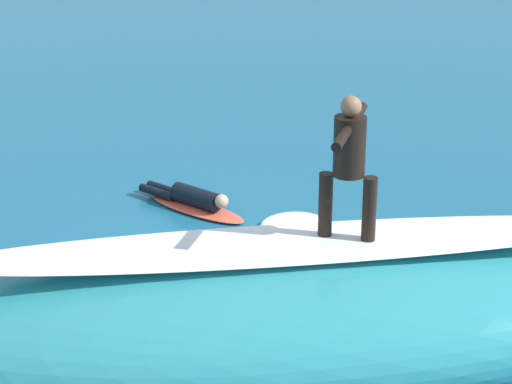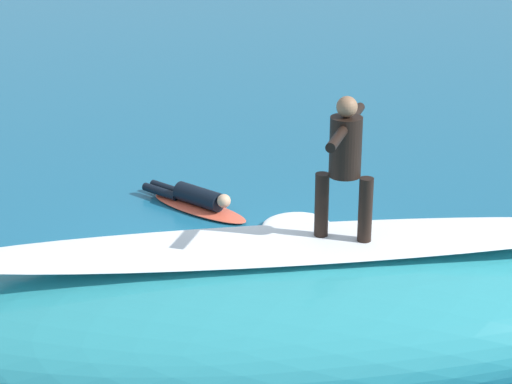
{
  "view_description": "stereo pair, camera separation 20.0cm",
  "coord_description": "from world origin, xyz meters",
  "views": [
    {
      "loc": [
        -0.1,
        11.73,
        5.76
      ],
      "look_at": [
        -0.37,
        0.18,
        1.27
      ],
      "focal_mm": 65.77,
      "sensor_mm": 36.0,
      "label": 1
    },
    {
      "loc": [
        -0.3,
        11.73,
        5.76
      ],
      "look_at": [
        -0.37,
        0.18,
        1.27
      ],
      "focal_mm": 65.77,
      "sensor_mm": 36.0,
      "label": 2
    }
  ],
  "objects": [
    {
      "name": "ground_plane",
      "position": [
        0.0,
        0.0,
        0.0
      ],
      "size": [
        120.0,
        120.0,
        0.0
      ],
      "primitive_type": "plane",
      "color": "#196084"
    },
    {
      "name": "wave_crest",
      "position": [
        -0.72,
        2.73,
        0.81
      ],
      "size": [
        9.22,
        4.14,
        1.63
      ],
      "primitive_type": "ellipsoid",
      "rotation": [
        0.0,
        0.0,
        0.13
      ],
      "color": "teal",
      "rests_on": "ground_plane"
    },
    {
      "name": "wave_foam_lip",
      "position": [
        -0.72,
        2.73,
        1.67
      ],
      "size": [
        7.65,
        2.01,
        0.08
      ],
      "primitive_type": "ellipsoid",
      "rotation": [
        0.0,
        0.0,
        0.13
      ],
      "color": "white",
      "rests_on": "wave_crest"
    },
    {
      "name": "surfboard_riding",
      "position": [
        -1.27,
        2.65,
        1.67
      ],
      "size": [
        2.05,
        1.11,
        0.08
      ],
      "primitive_type": "ellipsoid",
      "rotation": [
        0.0,
        0.0,
        -0.3
      ],
      "color": "#33B2D1",
      "rests_on": "wave_crest"
    },
    {
      "name": "surfer_riding",
      "position": [
        -1.27,
        2.65,
        2.61
      ],
      "size": [
        0.6,
        1.43,
        1.55
      ],
      "rotation": [
        0.0,
        0.0,
        -0.3
      ],
      "color": "black",
      "rests_on": "surfboard_riding"
    },
    {
      "name": "surfboard_paddling",
      "position": [
        0.53,
        -2.29,
        0.04
      ],
      "size": [
        1.83,
        1.67,
        0.08
      ],
      "primitive_type": "ellipsoid",
      "rotation": [
        0.0,
        0.0,
        2.44
      ],
      "color": "#E0563D",
      "rests_on": "ground_plane"
    },
    {
      "name": "surfer_paddling",
      "position": [
        0.63,
        -2.38,
        0.22
      ],
      "size": [
        1.51,
        1.33,
        0.33
      ],
      "rotation": [
        0.0,
        0.0,
        2.44
      ],
      "color": "black",
      "rests_on": "surfboard_paddling"
    },
    {
      "name": "foam_patch_near",
      "position": [
        1.16,
        1.44,
        0.09
      ],
      "size": [
        0.79,
        0.77,
        0.18
      ],
      "primitive_type": "ellipsoid",
      "rotation": [
        0.0,
        0.0,
        2.42
      ],
      "color": "white",
      "rests_on": "ground_plane"
    },
    {
      "name": "foam_patch_mid",
      "position": [
        -0.62,
        1.38,
        0.05
      ],
      "size": [
        0.66,
        0.67,
        0.09
      ],
      "primitive_type": "ellipsoid",
      "rotation": [
        0.0,
        0.0,
        1.9
      ],
      "color": "white",
      "rests_on": "ground_plane"
    },
    {
      "name": "foam_patch_far",
      "position": [
        -1.01,
        -1.46,
        0.08
      ],
      "size": [
        1.4,
        1.37,
        0.17
      ],
      "primitive_type": "ellipsoid",
      "rotation": [
        0.0,
        0.0,
        0.48
      ],
      "color": "white",
      "rests_on": "ground_plane"
    }
  ]
}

